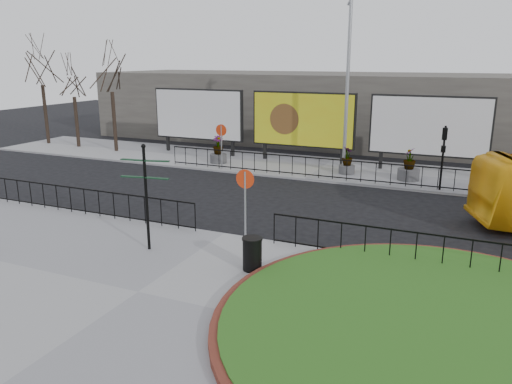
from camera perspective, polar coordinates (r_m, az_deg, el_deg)
The scene contains 24 objects.
ground at distance 17.74m, azimuth -3.61°, elevation -5.06°, with size 90.00×90.00×0.00m, color black.
pavement_near at distance 13.83m, azimuth -13.31°, elevation -11.26°, with size 30.00×10.00×0.12m, color gray.
pavement_far at distance 28.50m, azimuth 7.50°, elevation 2.72°, with size 44.00×6.00×0.12m, color gray.
brick_edge at distance 12.28m, azimuth 20.43°, elevation -14.63°, with size 10.40×10.40×0.18m, color maroon.
grass_lawn at distance 12.27m, azimuth 20.44°, elevation -14.55°, with size 10.00×10.00×0.22m, color #245516.
railing_near_left at distance 20.65m, azimuth -19.01°, elevation -1.00°, with size 10.00×0.10×1.10m, color black, non-canonical shape.
railing_near_right at distance 15.50m, azimuth 17.83°, elevation -6.19°, with size 9.00×0.10×1.10m, color black, non-canonical shape.
railing_far at distance 25.57m, azimuth 7.98°, elevation 2.67°, with size 18.00×0.10×1.10m, color black, non-canonical shape.
speed_sign_far at distance 27.63m, azimuth -3.98°, elevation 6.34°, with size 0.64×0.07×2.47m.
speed_sign_near at distance 16.40m, azimuth -1.24°, elevation 0.30°, with size 0.64×0.07×2.47m.
billboard_left at distance 32.32m, azimuth -6.61°, elevation 8.77°, with size 6.20×0.31×4.10m.
billboard_mid at distance 29.44m, azimuth 5.38°, elevation 8.19°, with size 6.20×0.31×4.10m.
billboard_right at distance 28.05m, azimuth 19.17°, elevation 7.08°, with size 6.20×0.31×4.10m.
lamp_post at distance 26.53m, azimuth 10.42°, elevation 12.09°, with size 0.74×0.18×9.23m.
signal_pole_a at distance 24.47m, azimuth 20.64°, elevation 4.70°, with size 0.22×0.26×3.00m.
tree_left at distance 34.16m, azimuth -16.07°, elevation 10.35°, with size 2.00×2.00×7.00m, color #2D2119, non-canonical shape.
tree_mid at distance 36.73m, azimuth -20.01°, elevation 9.70°, with size 2.00×2.00×6.20m, color #2D2119, non-canonical shape.
tree_far at distance 38.95m, azimuth -23.16°, elevation 10.62°, with size 2.00×2.00×7.50m, color #2D2119, non-canonical shape.
building_backdrop at distance 37.74m, azimuth 11.99°, elevation 9.29°, with size 40.00×10.00×5.00m, color #5C5850.
fingerpost_sign at distance 15.98m, azimuth -12.49°, elevation 0.57°, with size 1.61×0.52×3.44m.
litter_bin at distance 14.55m, azimuth -0.43°, elevation -7.06°, with size 0.60×0.60×0.99m.
planter_a at distance 29.44m, azimuth -4.34°, elevation 4.52°, with size 0.99×0.99×1.59m.
planter_b at distance 27.01m, azimuth 10.35°, elevation 3.29°, with size 0.85×0.85×1.44m.
planter_c at distance 26.30m, azimuth 17.07°, elevation 2.58°, with size 1.09×1.09×1.65m.
Camera 1 is at (7.70, -14.77, 6.10)m, focal length 35.00 mm.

